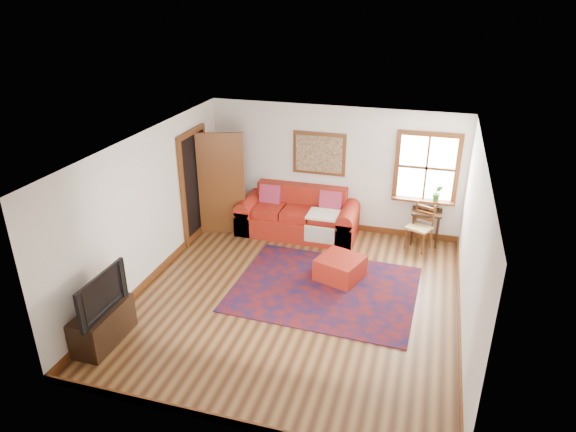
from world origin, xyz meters
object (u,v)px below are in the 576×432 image
(ladder_back_chair, at_px, (421,225))
(media_cabinet, at_px, (103,325))
(red_ottoman, at_px, (340,268))
(side_table, at_px, (426,217))
(red_leather_sofa, at_px, (298,219))

(ladder_back_chair, relative_size, media_cabinet, 0.92)
(red_ottoman, height_order, side_table, side_table)
(red_ottoman, bearing_deg, side_table, 72.33)
(red_ottoman, relative_size, side_table, 1.02)
(red_ottoman, relative_size, media_cabinet, 0.71)
(red_leather_sofa, relative_size, side_table, 3.49)
(side_table, relative_size, media_cabinet, 0.70)
(red_leather_sofa, relative_size, ladder_back_chair, 2.65)
(side_table, xyz_separation_m, ladder_back_chair, (-0.08, -0.23, -0.07))
(red_leather_sofa, height_order, ladder_back_chair, red_leather_sofa)
(side_table, bearing_deg, red_ottoman, -126.48)
(red_leather_sofa, bearing_deg, red_ottoman, -53.10)
(red_ottoman, distance_m, ladder_back_chair, 1.98)
(red_ottoman, distance_m, side_table, 2.22)
(ladder_back_chair, bearing_deg, side_table, 71.37)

